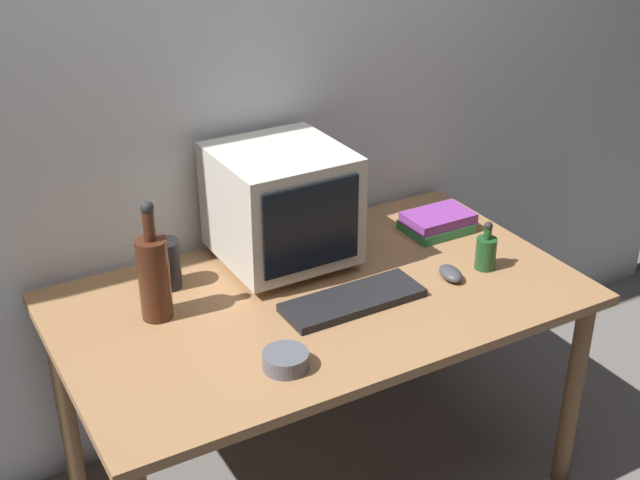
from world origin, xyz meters
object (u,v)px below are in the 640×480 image
computer_mouse (451,273)px  keyboard (353,300)px  bottle_tall (154,275)px  crt_monitor (282,205)px  cd_spindle (286,360)px  bottle_short (486,251)px  book_stack (437,222)px  metal_canister (165,264)px

computer_mouse → keyboard: bearing=-173.9°
bottle_tall → crt_monitor: bearing=14.5°
cd_spindle → bottle_tall: bearing=116.8°
crt_monitor → cd_spindle: size_ratio=3.26×
keyboard → computer_mouse: (0.33, -0.02, 0.01)m
bottle_short → book_stack: bearing=84.8°
metal_canister → bottle_short: bearing=-23.0°
cd_spindle → crt_monitor: bearing=63.4°
crt_monitor → cd_spindle: bearing=-116.6°
book_stack → keyboard: bearing=-152.0°
keyboard → computer_mouse: size_ratio=4.20×
book_stack → metal_canister: metal_canister is taller
bottle_tall → cd_spindle: bottle_tall is taller
cd_spindle → metal_canister: size_ratio=0.80×
book_stack → cd_spindle: (-0.81, -0.44, -0.01)m
bottle_short → book_stack: bottle_short is taller
crt_monitor → metal_canister: 0.39m
keyboard → book_stack: size_ratio=1.89×
bottle_short → bottle_tall: bearing=166.5°
keyboard → bottle_short: size_ratio=2.64×
computer_mouse → book_stack: 0.33m
keyboard → bottle_short: 0.47m
crt_monitor → cd_spindle: crt_monitor is taller
bottle_tall → book_stack: 1.01m
computer_mouse → metal_canister: (-0.76, 0.38, 0.06)m
keyboard → bottle_tall: bottle_tall is taller
keyboard → bottle_tall: bearing=156.9°
bottle_tall → book_stack: bottle_tall is taller
bottle_tall → metal_canister: 0.18m
computer_mouse → cd_spindle: cd_spindle is taller
book_stack → bottle_tall: bearing=-177.3°
keyboard → bottle_short: bottle_short is taller
crt_monitor → metal_canister: bearing=175.5°
bottle_short → cd_spindle: 0.80m
crt_monitor → bottle_short: crt_monitor is taller
bottle_tall → bottle_short: bearing=-13.5°
book_stack → metal_canister: bearing=173.9°
bottle_tall → cd_spindle: size_ratio=2.96×
bottle_tall → bottle_short: 1.01m
bottle_tall → bottle_short: size_ratio=2.23×
bottle_tall → metal_canister: bottle_tall is taller
keyboard → cd_spindle: bearing=-150.4°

